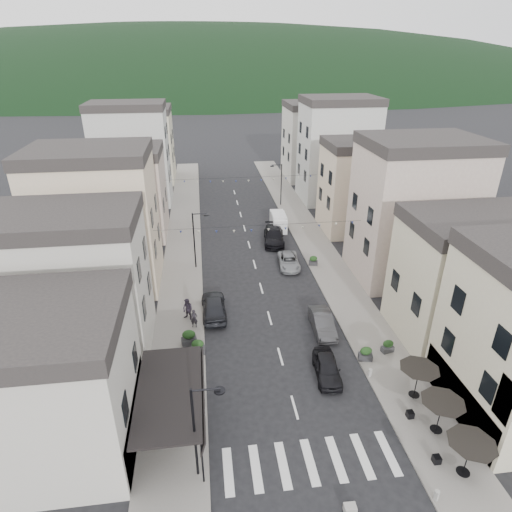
{
  "coord_description": "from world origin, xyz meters",
  "views": [
    {
      "loc": [
        -5.03,
        -13.59,
        20.51
      ],
      "look_at": [
        -0.52,
        20.86,
        3.5
      ],
      "focal_mm": 30.0,
      "sensor_mm": 36.0,
      "label": 1
    }
  ],
  "objects_px": {
    "parked_car_a": "(327,368)",
    "parked_car_d": "(274,236)",
    "pedestrian_a": "(194,319)",
    "parked_car_b": "(322,323)",
    "delivery_van": "(278,221)",
    "parked_car_c": "(289,261)",
    "pedestrian_b": "(188,309)",
    "parked_car_e": "(214,306)"
  },
  "relations": [
    {
      "from": "delivery_van",
      "to": "pedestrian_b",
      "type": "relative_size",
      "value": 2.3
    },
    {
      "from": "parked_car_e",
      "to": "delivery_van",
      "type": "bearing_deg",
      "value": -116.59
    },
    {
      "from": "parked_car_d",
      "to": "parked_car_c",
      "type": "bearing_deg",
      "value": -78.12
    },
    {
      "from": "parked_car_a",
      "to": "delivery_van",
      "type": "relative_size",
      "value": 0.92
    },
    {
      "from": "parked_car_c",
      "to": "parked_car_d",
      "type": "bearing_deg",
      "value": 99.37
    },
    {
      "from": "parked_car_c",
      "to": "parked_car_d",
      "type": "xyz_separation_m",
      "value": [
        -0.5,
        6.26,
        0.19
      ]
    },
    {
      "from": "parked_car_c",
      "to": "pedestrian_b",
      "type": "bearing_deg",
      "value": -135.66
    },
    {
      "from": "parked_car_b",
      "to": "parked_car_d",
      "type": "xyz_separation_m",
      "value": [
        -0.97,
        17.51,
        0.09
      ]
    },
    {
      "from": "parked_car_a",
      "to": "delivery_van",
      "type": "height_order",
      "value": "delivery_van"
    },
    {
      "from": "delivery_van",
      "to": "pedestrian_b",
      "type": "bearing_deg",
      "value": -117.31
    },
    {
      "from": "parked_car_c",
      "to": "parked_car_e",
      "type": "relative_size",
      "value": 0.89
    },
    {
      "from": "parked_car_e",
      "to": "pedestrian_a",
      "type": "height_order",
      "value": "parked_car_e"
    },
    {
      "from": "parked_car_b",
      "to": "pedestrian_a",
      "type": "height_order",
      "value": "pedestrian_a"
    },
    {
      "from": "parked_car_a",
      "to": "delivery_van",
      "type": "distance_m",
      "value": 26.86
    },
    {
      "from": "parked_car_c",
      "to": "parked_car_d",
      "type": "height_order",
      "value": "parked_car_d"
    },
    {
      "from": "parked_car_a",
      "to": "parked_car_d",
      "type": "xyz_separation_m",
      "value": [
        0.15,
        22.71,
        0.12
      ]
    },
    {
      "from": "parked_car_b",
      "to": "parked_car_d",
      "type": "bearing_deg",
      "value": 95.69
    },
    {
      "from": "parked_car_a",
      "to": "parked_car_e",
      "type": "xyz_separation_m",
      "value": [
        -7.4,
        8.54,
        0.17
      ]
    },
    {
      "from": "parked_car_a",
      "to": "parked_car_e",
      "type": "bearing_deg",
      "value": 135.91
    },
    {
      "from": "parked_car_a",
      "to": "parked_car_c",
      "type": "distance_m",
      "value": 16.46
    },
    {
      "from": "pedestrian_a",
      "to": "parked_car_c",
      "type": "bearing_deg",
      "value": 53.65
    },
    {
      "from": "pedestrian_b",
      "to": "parked_car_d",
      "type": "bearing_deg",
      "value": 94.03
    },
    {
      "from": "parked_car_e",
      "to": "parked_car_d",
      "type": "bearing_deg",
      "value": -118.94
    },
    {
      "from": "parked_car_b",
      "to": "parked_car_e",
      "type": "xyz_separation_m",
      "value": [
        -8.51,
        3.34,
        0.13
      ]
    },
    {
      "from": "parked_car_d",
      "to": "parked_car_e",
      "type": "xyz_separation_m",
      "value": [
        -7.55,
        -14.17,
        0.04
      ]
    },
    {
      "from": "delivery_van",
      "to": "pedestrian_a",
      "type": "distance_m",
      "value": 22.55
    },
    {
      "from": "parked_car_e",
      "to": "delivery_van",
      "type": "height_order",
      "value": "delivery_van"
    },
    {
      "from": "delivery_van",
      "to": "pedestrian_b",
      "type": "xyz_separation_m",
      "value": [
        -10.96,
        -18.82,
        0.06
      ]
    },
    {
      "from": "parked_car_d",
      "to": "delivery_van",
      "type": "relative_size",
      "value": 1.27
    },
    {
      "from": "pedestrian_a",
      "to": "parked_car_a",
      "type": "bearing_deg",
      "value": -28.16
    },
    {
      "from": "parked_car_d",
      "to": "pedestrian_a",
      "type": "bearing_deg",
      "value": -112.81
    },
    {
      "from": "parked_car_c",
      "to": "parked_car_b",
      "type": "bearing_deg",
      "value": -82.89
    },
    {
      "from": "parked_car_b",
      "to": "parked_car_d",
      "type": "distance_m",
      "value": 17.54
    },
    {
      "from": "parked_car_b",
      "to": "parked_car_d",
      "type": "height_order",
      "value": "parked_car_d"
    },
    {
      "from": "parked_car_d",
      "to": "parked_car_e",
      "type": "bearing_deg",
      "value": -110.77
    },
    {
      "from": "parked_car_a",
      "to": "parked_car_b",
      "type": "height_order",
      "value": "parked_car_b"
    },
    {
      "from": "parked_car_b",
      "to": "parked_car_e",
      "type": "height_order",
      "value": "parked_car_e"
    },
    {
      "from": "parked_car_c",
      "to": "parked_car_e",
      "type": "distance_m",
      "value": 11.29
    },
    {
      "from": "parked_car_a",
      "to": "pedestrian_a",
      "type": "relative_size",
      "value": 2.56
    },
    {
      "from": "parked_car_b",
      "to": "delivery_van",
      "type": "height_order",
      "value": "delivery_van"
    },
    {
      "from": "parked_car_a",
      "to": "pedestrian_b",
      "type": "relative_size",
      "value": 2.11
    },
    {
      "from": "parked_car_c",
      "to": "delivery_van",
      "type": "relative_size",
      "value": 1.01
    }
  ]
}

